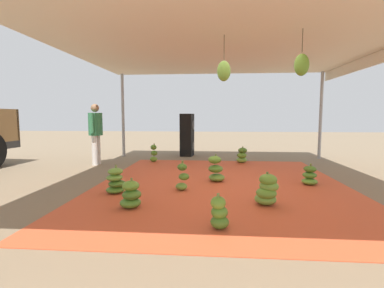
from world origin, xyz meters
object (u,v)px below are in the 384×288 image
object	(u,v)px
banana_bunch_4	(310,176)
banana_bunch_5	(267,191)
banana_bunch_0	(219,213)
banana_bunch_3	(216,170)
banana_bunch_6	(242,156)
speaker_stack	(187,135)
banana_bunch_1	(182,178)
worker_0	(96,129)
banana_bunch_7	(131,195)
banana_bunch_2	(154,154)
banana_bunch_8	(116,182)

from	to	relation	value
banana_bunch_4	banana_bunch_5	distance (m)	1.83
banana_bunch_0	banana_bunch_3	size ratio (longest dim) A/B	0.76
banana_bunch_3	banana_bunch_6	size ratio (longest dim) A/B	1.20
banana_bunch_0	banana_bunch_3	xyz separation A→B (m)	(2.54, 0.04, 0.06)
banana_bunch_4	speaker_stack	xyz separation A→B (m)	(4.01, 2.91, 0.56)
banana_bunch_1	banana_bunch_0	bearing A→B (deg)	-159.57
worker_0	banana_bunch_7	bearing A→B (deg)	-150.09
banana_bunch_2	banana_bunch_6	bearing A→B (deg)	-90.20
banana_bunch_2	banana_bunch_8	xyz separation A→B (m)	(-3.56, -0.08, -0.03)
banana_bunch_0	speaker_stack	world-z (taller)	speaker_stack
banana_bunch_0	banana_bunch_5	xyz separation A→B (m)	(1.00, -0.76, 0.04)
banana_bunch_8	banana_bunch_4	bearing A→B (deg)	-75.63
banana_bunch_5	banana_bunch_2	bearing A→B (deg)	33.57
banana_bunch_6	banana_bunch_4	bearing A→B (deg)	-156.56
banana_bunch_2	banana_bunch_1	bearing A→B (deg)	-158.83
speaker_stack	banana_bunch_8	bearing A→B (deg)	170.70
banana_bunch_6	banana_bunch_8	distance (m)	4.40
banana_bunch_3	banana_bunch_2	bearing A→B (deg)	37.05
banana_bunch_3	banana_bunch_4	size ratio (longest dim) A/B	1.32
banana_bunch_4	banana_bunch_6	distance (m)	2.83
banana_bunch_1	speaker_stack	xyz separation A→B (m)	(4.67, 0.37, 0.50)
banana_bunch_5	worker_0	xyz separation A→B (m)	(3.44, 4.24, 0.78)
banana_bunch_3	banana_bunch_8	bearing A→B (deg)	120.23
worker_0	banana_bunch_3	bearing A→B (deg)	-118.81
banana_bunch_4	banana_bunch_6	xyz separation A→B (m)	(2.60, 1.13, 0.04)
banana_bunch_0	banana_bunch_8	distance (m)	2.37
banana_bunch_1	banana_bunch_7	distance (m)	1.27
worker_0	speaker_stack	size ratio (longest dim) A/B	1.18
banana_bunch_4	banana_bunch_8	size ratio (longest dim) A/B	0.87
banana_bunch_6	banana_bunch_7	world-z (taller)	banana_bunch_6
banana_bunch_3	banana_bunch_7	world-z (taller)	banana_bunch_3
speaker_stack	banana_bunch_2	bearing A→B (deg)	147.57
banana_bunch_0	banana_bunch_1	size ratio (longest dim) A/B	0.80
banana_bunch_4	banana_bunch_5	size ratio (longest dim) A/B	0.85
banana_bunch_5	speaker_stack	bearing A→B (deg)	18.22
banana_bunch_4	banana_bunch_6	world-z (taller)	banana_bunch_6
banana_bunch_5	speaker_stack	xyz separation A→B (m)	(5.45, 1.80, 0.50)
banana_bunch_0	banana_bunch_7	world-z (taller)	banana_bunch_7
banana_bunch_1	banana_bunch_5	world-z (taller)	banana_bunch_1
banana_bunch_5	banana_bunch_8	bearing A→B (deg)	79.39
banana_bunch_1	worker_0	world-z (taller)	worker_0
banana_bunch_4	banana_bunch_0	bearing A→B (deg)	142.43
banana_bunch_2	banana_bunch_3	size ratio (longest dim) A/B	0.95
banana_bunch_0	banana_bunch_2	distance (m)	5.40
banana_bunch_0	worker_0	size ratio (longest dim) A/B	0.26
banana_bunch_1	banana_bunch_8	world-z (taller)	banana_bunch_1
banana_bunch_6	worker_0	xyz separation A→B (m)	(-0.60, 4.23, 0.80)
banana_bunch_6	banana_bunch_8	size ratio (longest dim) A/B	0.96
banana_bunch_5	speaker_stack	distance (m)	5.76
banana_bunch_2	banana_bunch_5	size ratio (longest dim) A/B	1.07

